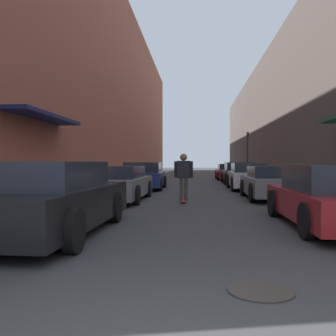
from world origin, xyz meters
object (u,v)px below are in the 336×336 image
object	(u,v)px
parked_car_right_3	(238,173)
manhole_cover	(261,291)
parked_car_right_4	(229,172)
traffic_light	(248,150)
parked_car_left_2	(144,176)
parked_car_right_0	(330,197)
parked_car_left_1	(118,184)
parked_car_left_0	(51,199)
skateboarder	(184,173)
parked_car_right_1	(272,183)
parked_car_right_2	(248,177)

from	to	relation	value
parked_car_right_3	manhole_cover	xyz separation A→B (m)	(-2.01, -19.99, -0.65)
parked_car_right_4	traffic_light	size ratio (longest dim) A/B	1.25
manhole_cover	traffic_light	xyz separation A→B (m)	(3.45, 26.31, 2.36)
parked_car_left_2	parked_car_right_0	xyz separation A→B (m)	(5.45, -10.66, -0.02)
parked_car_left_1	manhole_cover	bearing A→B (deg)	-69.40
parked_car_left_0	parked_car_right_3	distance (m)	17.97
parked_car_left_1	parked_car_right_4	distance (m)	17.34
parked_car_left_1	parked_car_right_4	bearing A→B (deg)	72.04
parked_car_left_1	skateboarder	distance (m)	2.45
parked_car_left_0	traffic_light	xyz separation A→B (m)	(6.85, 23.45, 1.70)
parked_car_right_3	skateboarder	xyz separation A→B (m)	(-3.10, -11.44, 0.36)
parked_car_left_1	parked_car_left_2	bearing A→B (deg)	88.78
parked_car_left_2	parked_car_right_4	distance (m)	12.07
parked_car_left_2	manhole_cover	bearing A→B (deg)	-77.34
parked_car_right_3	parked_car_right_4	world-z (taller)	parked_car_right_3
parked_car_left_1	parked_car_left_2	distance (m)	5.62
parked_car_right_1	parked_car_right_3	distance (m)	9.99
traffic_light	parked_car_right_1	bearing A→B (deg)	-94.66
manhole_cover	parked_car_left_1	bearing A→B (deg)	110.60
parked_car_left_1	skateboarder	xyz separation A→B (m)	(2.34, -0.59, 0.41)
traffic_light	parked_car_left_2	bearing A→B (deg)	-120.38
parked_car_left_0	parked_car_right_3	xyz separation A→B (m)	(5.41, 17.13, -0.01)
manhole_cover	traffic_light	size ratio (longest dim) A/B	0.19
manhole_cover	parked_car_right_3	bearing A→B (deg)	84.26
parked_car_left_0	parked_car_right_2	size ratio (longest dim) A/B	1.11
parked_car_right_2	parked_car_right_3	size ratio (longest dim) A/B	1.00
traffic_light	skateboarder	bearing A→B (deg)	-104.36
parked_car_right_3	parked_car_right_1	bearing A→B (deg)	-89.35
parked_car_left_1	traffic_light	xyz separation A→B (m)	(6.89, 17.17, 1.76)
parked_car_right_0	parked_car_right_2	world-z (taller)	parked_car_right_2
parked_car_left_1	parked_car_right_2	xyz separation A→B (m)	(5.35, 5.65, 0.05)
parked_car_right_0	parked_car_right_1	world-z (taller)	parked_car_right_0
parked_car_right_4	skateboarder	size ratio (longest dim) A/B	2.76
parked_car_left_2	parked_car_left_0	bearing A→B (deg)	-90.42
parked_car_right_1	traffic_light	world-z (taller)	traffic_light
parked_car_left_2	skateboarder	bearing A→B (deg)	-70.30
parked_car_right_3	skateboarder	distance (m)	11.85
parked_car_right_0	parked_car_right_4	size ratio (longest dim) A/B	1.02
parked_car_right_0	parked_car_right_1	size ratio (longest dim) A/B	1.17
parked_car_left_1	parked_car_right_3	bearing A→B (deg)	63.35
parked_car_left_1	parked_car_right_1	world-z (taller)	parked_car_left_1
parked_car_right_3	traffic_light	size ratio (longest dim) A/B	1.17
manhole_cover	parked_car_right_1	bearing A→B (deg)	78.01
parked_car_left_0	manhole_cover	bearing A→B (deg)	-40.05
parked_car_left_0	parked_car_right_1	xyz separation A→B (m)	(5.53, 7.14, -0.07)
parked_car_right_1	skateboarder	xyz separation A→B (m)	(-3.22, -1.44, 0.41)
parked_car_right_0	parked_car_right_3	bearing A→B (deg)	90.44
parked_car_left_1	parked_car_right_2	distance (m)	7.78
parked_car_left_2	manhole_cover	world-z (taller)	parked_car_left_2
parked_car_right_0	traffic_light	bearing A→B (deg)	86.60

